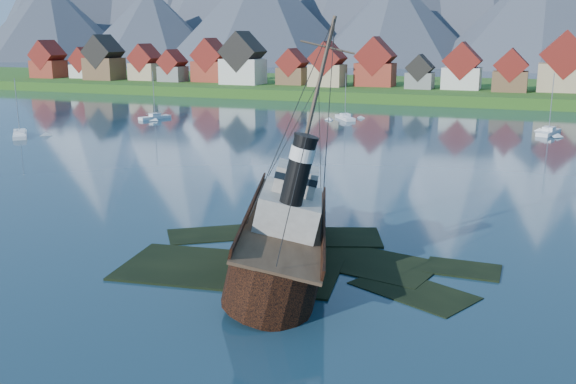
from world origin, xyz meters
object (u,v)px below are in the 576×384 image
(sailboat_a, at_px, (20,135))
(sailboat_d, at_px, (548,133))
(sailboat_c, at_px, (345,118))
(sailboat_b, at_px, (155,118))
(tugboat_wreck, at_px, (281,230))

(sailboat_a, xyz_separation_m, sailboat_d, (94.18, 39.54, 0.03))
(sailboat_a, relative_size, sailboat_c, 1.04)
(sailboat_c, relative_size, sailboat_d, 0.89)
(sailboat_a, relative_size, sailboat_b, 1.02)
(sailboat_b, relative_size, sailboat_d, 0.91)
(sailboat_a, height_order, sailboat_c, sailboat_a)
(tugboat_wreck, xyz_separation_m, sailboat_c, (-21.41, 93.60, -2.52))
(sailboat_b, relative_size, sailboat_c, 1.02)
(sailboat_a, distance_m, sailboat_d, 102.14)
(tugboat_wreck, height_order, sailboat_a, tugboat_wreck)
(tugboat_wreck, relative_size, sailboat_b, 2.45)
(sailboat_a, bearing_deg, sailboat_d, -19.54)
(sailboat_a, xyz_separation_m, sailboat_b, (9.59, 31.92, 0.01))
(sailboat_a, distance_m, sailboat_c, 69.32)
(sailboat_b, xyz_separation_m, sailboat_c, (41.08, 15.39, -0.02))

